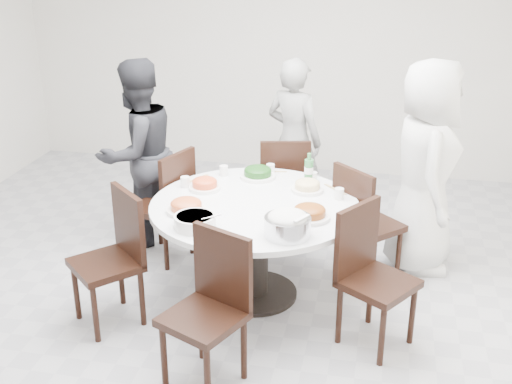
% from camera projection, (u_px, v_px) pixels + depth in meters
% --- Properties ---
extents(floor, '(6.00, 6.00, 0.01)m').
position_uv_depth(floor, '(224.00, 303.00, 4.74)').
color(floor, '#A8A8AD').
rests_on(floor, ground).
extents(wall_back, '(6.00, 0.01, 2.80)m').
position_uv_depth(wall_back, '(290.00, 46.00, 6.93)').
color(wall_back, silver).
rests_on(wall_back, ground).
extents(dining_table, '(1.50, 1.50, 0.75)m').
position_uv_depth(dining_table, '(255.00, 250.00, 4.72)').
color(dining_table, white).
rests_on(dining_table, floor).
extents(chair_ne, '(0.59, 0.59, 0.95)m').
position_uv_depth(chair_ne, '(369.00, 223.00, 4.93)').
color(chair_ne, black).
rests_on(chair_ne, floor).
extents(chair_n, '(0.50, 0.50, 0.95)m').
position_uv_depth(chair_n, '(284.00, 186.00, 5.62)').
color(chair_n, black).
rests_on(chair_n, floor).
extents(chair_nw, '(0.54, 0.54, 0.95)m').
position_uv_depth(chair_nw, '(161.00, 204.00, 5.25)').
color(chair_nw, black).
rests_on(chair_nw, floor).
extents(chair_sw, '(0.59, 0.59, 0.95)m').
position_uv_depth(chair_sw, '(105.00, 262.00, 4.35)').
color(chair_sw, black).
rests_on(chair_sw, floor).
extents(chair_s, '(0.56, 0.56, 0.95)m').
position_uv_depth(chair_s, '(203.00, 315.00, 3.75)').
color(chair_s, black).
rests_on(chair_s, floor).
extents(chair_se, '(0.58, 0.58, 0.95)m').
position_uv_depth(chair_se, '(379.00, 280.00, 4.12)').
color(chair_se, black).
rests_on(chair_se, floor).
extents(diner_right, '(0.62, 0.88, 1.70)m').
position_uv_depth(diner_right, '(425.00, 168.00, 4.98)').
color(diner_right, silver).
rests_on(diner_right, floor).
extents(diner_middle, '(0.66, 0.56, 1.53)m').
position_uv_depth(diner_middle, '(294.00, 140.00, 5.90)').
color(diner_middle, black).
rests_on(diner_middle, floor).
extents(diner_left, '(0.92, 0.98, 1.61)m').
position_uv_depth(diner_left, '(138.00, 154.00, 5.43)').
color(diner_left, black).
rests_on(diner_left, floor).
extents(dish_greens, '(0.28, 0.28, 0.07)m').
position_uv_depth(dish_greens, '(258.00, 174.00, 5.04)').
color(dish_greens, white).
rests_on(dish_greens, dining_table).
extents(dish_pale, '(0.24, 0.24, 0.06)m').
position_uv_depth(dish_pale, '(307.00, 187.00, 4.78)').
color(dish_pale, white).
rests_on(dish_pale, dining_table).
extents(dish_orange, '(0.24, 0.24, 0.06)m').
position_uv_depth(dish_orange, '(205.00, 185.00, 4.82)').
color(dish_orange, white).
rests_on(dish_orange, dining_table).
extents(dish_redbrown, '(0.28, 0.28, 0.07)m').
position_uv_depth(dish_redbrown, '(310.00, 214.00, 4.33)').
color(dish_redbrown, white).
rests_on(dish_redbrown, dining_table).
extents(dish_tofu, '(0.28, 0.28, 0.07)m').
position_uv_depth(dish_tofu, '(186.00, 207.00, 4.43)').
color(dish_tofu, white).
rests_on(dish_tofu, dining_table).
extents(rice_bowl, '(0.30, 0.30, 0.13)m').
position_uv_depth(rice_bowl, '(288.00, 226.00, 4.08)').
color(rice_bowl, silver).
rests_on(rice_bowl, dining_table).
extents(soup_bowl, '(0.28, 0.28, 0.09)m').
position_uv_depth(soup_bowl, '(195.00, 221.00, 4.20)').
color(soup_bowl, white).
rests_on(soup_bowl, dining_table).
extents(beverage_bottle, '(0.07, 0.07, 0.24)m').
position_uv_depth(beverage_bottle, '(309.00, 168.00, 4.91)').
color(beverage_bottle, '#2F773D').
rests_on(beverage_bottle, dining_table).
extents(tea_cups, '(0.07, 0.07, 0.08)m').
position_uv_depth(tea_cups, '(269.00, 168.00, 5.14)').
color(tea_cups, white).
rests_on(tea_cups, dining_table).
extents(chopsticks, '(0.24, 0.04, 0.01)m').
position_uv_depth(chopsticks, '(269.00, 170.00, 5.19)').
color(chopsticks, tan).
rests_on(chopsticks, dining_table).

